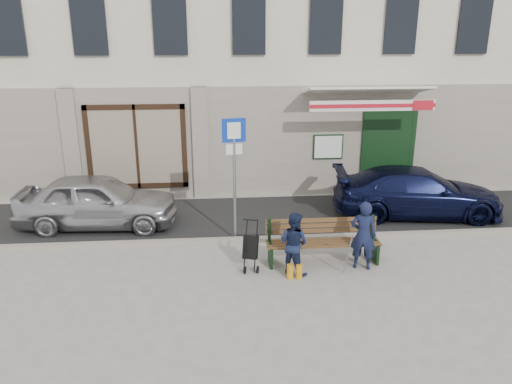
{
  "coord_description": "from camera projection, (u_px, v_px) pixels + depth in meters",
  "views": [
    {
      "loc": [
        -0.98,
        -9.14,
        4.76
      ],
      "look_at": [
        -0.09,
        1.6,
        1.2
      ],
      "focal_mm": 35.0,
      "sensor_mm": 36.0,
      "label": 1
    }
  ],
  "objects": [
    {
      "name": "ground",
      "position": [
        267.0,
        272.0,
        10.22
      ],
      "size": [
        80.0,
        80.0,
        0.0
      ],
      "primitive_type": "plane",
      "color": "#9E9991",
      "rests_on": "ground"
    },
    {
      "name": "curb",
      "position": [
        260.0,
        240.0,
        11.62
      ],
      "size": [
        60.0,
        0.18,
        0.12
      ],
      "primitive_type": "cube",
      "color": "#9E9384",
      "rests_on": "ground"
    },
    {
      "name": "building",
      "position": [
        242.0,
        21.0,
        16.66
      ],
      "size": [
        20.0,
        8.27,
        10.0
      ],
      "color": "beige",
      "rests_on": "ground"
    },
    {
      "name": "man",
      "position": [
        363.0,
        235.0,
        10.17
      ],
      "size": [
        0.61,
        0.5,
        1.46
      ],
      "primitive_type": "imported",
      "rotation": [
        0.0,
        0.0,
        2.83
      ],
      "color": "#131A36",
      "rests_on": "ground"
    },
    {
      "name": "car_navy",
      "position": [
        417.0,
        192.0,
        13.15
      ],
      "size": [
        4.54,
        2.26,
        1.27
      ],
      "primitive_type": "imported",
      "rotation": [
        0.0,
        0.0,
        1.46
      ],
      "color": "black",
      "rests_on": "ground"
    },
    {
      "name": "asphalt_lane",
      "position": [
        255.0,
        217.0,
        13.15
      ],
      "size": [
        60.0,
        3.2,
        0.01
      ],
      "primitive_type": "cube",
      "color": "#282828",
      "rests_on": "ground"
    },
    {
      "name": "bench",
      "position": [
        321.0,
        242.0,
        10.5
      ],
      "size": [
        2.4,
        1.17,
        0.98
      ],
      "color": "brown",
      "rests_on": "ground"
    },
    {
      "name": "car_silver",
      "position": [
        98.0,
        201.0,
        12.38
      ],
      "size": [
        3.99,
        1.79,
        1.33
      ],
      "primitive_type": "imported",
      "rotation": [
        0.0,
        0.0,
        1.52
      ],
      "color": "#B5B5BA",
      "rests_on": "ground"
    },
    {
      "name": "parking_sign",
      "position": [
        234.0,
        159.0,
        11.17
      ],
      "size": [
        0.53,
        0.12,
        2.88
      ],
      "rotation": [
        0.0,
        0.0,
        0.15
      ],
      "color": "gray",
      "rests_on": "ground"
    },
    {
      "name": "stroller",
      "position": [
        251.0,
        248.0,
        10.21
      ],
      "size": [
        0.37,
        0.47,
        1.04
      ],
      "rotation": [
        0.0,
        0.0,
        -0.31
      ],
      "color": "black",
      "rests_on": "ground"
    },
    {
      "name": "woman",
      "position": [
        294.0,
        243.0,
        9.98
      ],
      "size": [
        0.8,
        0.79,
        1.3
      ],
      "primitive_type": "imported",
      "rotation": [
        0.0,
        0.0,
        2.42
      ],
      "color": "#151E3C",
      "rests_on": "ground"
    }
  ]
}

